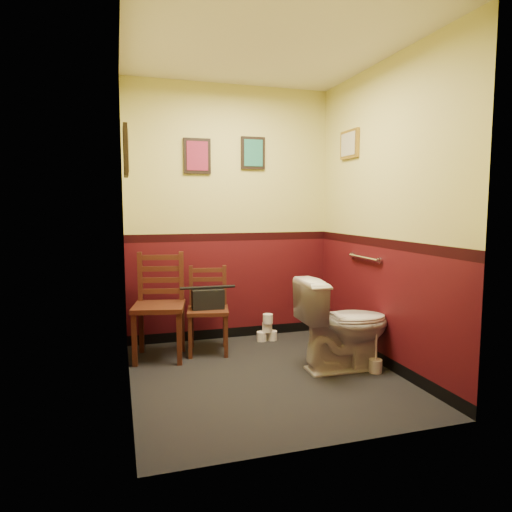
% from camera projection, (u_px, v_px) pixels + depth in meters
% --- Properties ---
extents(floor, '(2.20, 2.40, 0.00)m').
position_uv_depth(floor, '(265.00, 376.00, 3.88)').
color(floor, black).
rests_on(floor, ground).
extents(ceiling, '(2.20, 2.40, 0.00)m').
position_uv_depth(ceiling, '(265.00, 45.00, 3.58)').
color(ceiling, silver).
rests_on(ceiling, ground).
extents(wall_back, '(2.20, 0.00, 2.70)m').
position_uv_depth(wall_back, '(230.00, 214.00, 4.87)').
color(wall_back, '#430B11').
rests_on(wall_back, ground).
extents(wall_front, '(2.20, 0.00, 2.70)m').
position_uv_depth(wall_front, '(330.00, 221.00, 2.59)').
color(wall_front, '#430B11').
rests_on(wall_front, ground).
extents(wall_left, '(0.00, 2.40, 2.70)m').
position_uv_depth(wall_left, '(125.00, 218.00, 3.41)').
color(wall_left, '#430B11').
rests_on(wall_left, ground).
extents(wall_right, '(0.00, 2.40, 2.70)m').
position_uv_depth(wall_right, '(382.00, 216.00, 4.05)').
color(wall_right, '#430B11').
rests_on(wall_right, ground).
extents(grab_bar, '(0.05, 0.56, 0.06)m').
position_uv_depth(grab_bar, '(364.00, 258.00, 4.32)').
color(grab_bar, silver).
rests_on(grab_bar, wall_right).
extents(framed_print_back_a, '(0.28, 0.04, 0.36)m').
position_uv_depth(framed_print_back_a, '(197.00, 156.00, 4.69)').
color(framed_print_back_a, black).
rests_on(framed_print_back_a, wall_back).
extents(framed_print_back_b, '(0.26, 0.04, 0.34)m').
position_uv_depth(framed_print_back_b, '(253.00, 153.00, 4.85)').
color(framed_print_back_b, black).
rests_on(framed_print_back_b, wall_back).
extents(framed_print_left, '(0.04, 0.30, 0.38)m').
position_uv_depth(framed_print_left, '(126.00, 151.00, 3.46)').
color(framed_print_left, black).
rests_on(framed_print_left, wall_left).
extents(framed_print_right, '(0.04, 0.34, 0.28)m').
position_uv_depth(framed_print_right, '(349.00, 144.00, 4.54)').
color(framed_print_right, olive).
rests_on(framed_print_right, wall_right).
extents(toilet, '(0.83, 0.48, 0.80)m').
position_uv_depth(toilet, '(344.00, 324.00, 4.01)').
color(toilet, white).
rests_on(toilet, floor).
extents(toilet_brush, '(0.11, 0.11, 0.41)m').
position_uv_depth(toilet_brush, '(375.00, 365.00, 3.95)').
color(toilet_brush, silver).
rests_on(toilet_brush, floor).
extents(chair_left, '(0.55, 0.55, 1.00)m').
position_uv_depth(chair_left, '(160.00, 306.00, 4.31)').
color(chair_left, '#492215').
rests_on(chair_left, floor).
extents(chair_right, '(0.46, 0.46, 0.84)m').
position_uv_depth(chair_right, '(208.00, 310.00, 4.49)').
color(chair_right, '#492215').
rests_on(chair_right, floor).
extents(handbag, '(0.31, 0.17, 0.22)m').
position_uv_depth(handbag, '(208.00, 299.00, 4.44)').
color(handbag, black).
rests_on(handbag, chair_right).
extents(tp_stack, '(0.23, 0.14, 0.29)m').
position_uv_depth(tp_stack, '(267.00, 329.00, 4.88)').
color(tp_stack, silver).
rests_on(tp_stack, floor).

